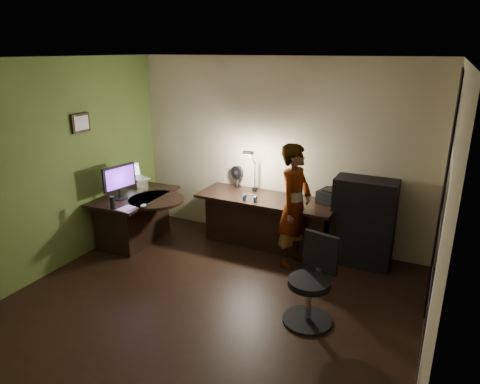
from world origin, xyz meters
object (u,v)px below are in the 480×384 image
at_px(office_chair, 309,282).
at_px(monitor, 119,187).
at_px(cabinet, 363,222).
at_px(person, 295,206).
at_px(desk_right, 266,222).
at_px(desk_left, 136,218).

bearing_deg(office_chair, monitor, -178.93).
height_order(cabinet, person, person).
relative_size(cabinet, office_chair, 1.25).
bearing_deg(monitor, desk_right, 36.24).
bearing_deg(office_chair, cabinet, 94.11).
distance_m(desk_right, monitor, 2.17).
relative_size(desk_left, person, 0.77).
bearing_deg(desk_left, office_chair, -18.18).
height_order(desk_left, person, person).
bearing_deg(desk_right, office_chair, -53.03).
bearing_deg(desk_left, monitor, -113.80).
relative_size(desk_right, office_chair, 2.12).
bearing_deg(desk_left, desk_right, 18.46).
height_order(desk_left, monitor, monitor).
bearing_deg(monitor, desk_left, 79.41).
relative_size(desk_left, monitor, 2.36).
relative_size(monitor, person, 0.33).
height_order(desk_right, office_chair, office_chair).
distance_m(monitor, office_chair, 3.12).
bearing_deg(cabinet, office_chair, -98.24).
relative_size(cabinet, monitor, 2.19).
distance_m(desk_left, monitor, 0.59).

